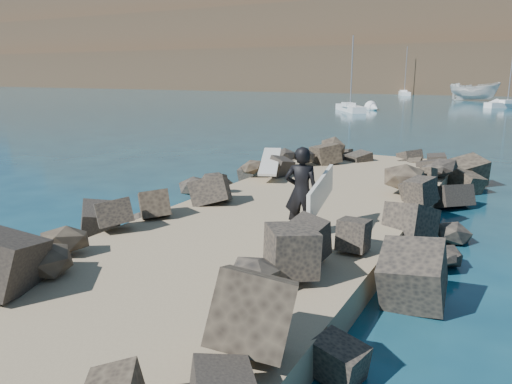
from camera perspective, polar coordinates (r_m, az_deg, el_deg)
ground at (r=12.53m, az=2.17°, el=-5.74°), size 800.00×800.00×0.00m
jetty at (r=10.77m, az=-2.53°, el=-7.32°), size 6.00×26.00×0.60m
riprap_left at (r=12.72m, az=-12.71°, el=-3.41°), size 2.60×22.00×1.00m
riprap_right at (r=10.09m, az=13.43°, el=-7.94°), size 2.60×22.00×1.00m
surfboard_resting at (r=17.20m, az=1.62°, el=3.15°), size 1.46×2.47×0.08m
boat_imported at (r=83.97m, az=23.66°, el=10.50°), size 7.54×3.72×2.79m
surfer_with_board at (r=10.83m, az=5.51°, el=-0.01°), size 1.11×2.46×2.00m
sailboat_e at (r=100.48m, az=16.58°, el=10.77°), size 3.82×7.69×9.04m
sailboat_b at (r=68.56m, az=26.78°, el=8.89°), size 5.01×5.24×7.29m
sailboat_a at (r=56.55m, az=10.69°, el=9.41°), size 5.02×6.41×8.17m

